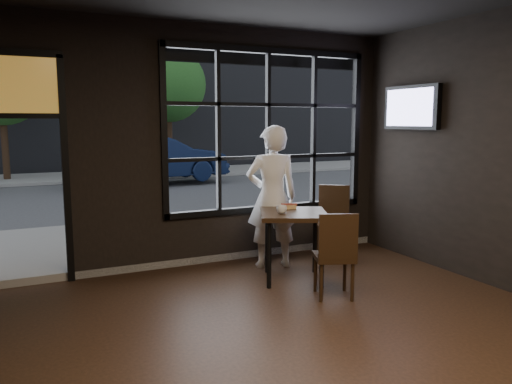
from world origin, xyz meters
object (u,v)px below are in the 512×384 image
navy_car (155,158)px  man (272,197)px  chair_near (334,254)px  cafe_table (293,246)px

navy_car → man: bearing=170.4°
navy_car → chair_near: bearing=171.5°
chair_near → navy_car: bearing=-71.9°
cafe_table → navy_car: navy_car is taller
chair_near → navy_car: (0.62, 10.54, 0.33)m
chair_near → navy_car: 10.56m
chair_near → man: size_ratio=0.51×
man → chair_near: bearing=107.8°
chair_near → man: (-0.09, 1.34, 0.46)m
man → navy_car: size_ratio=0.44×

